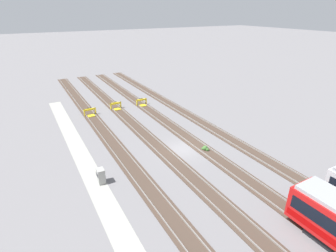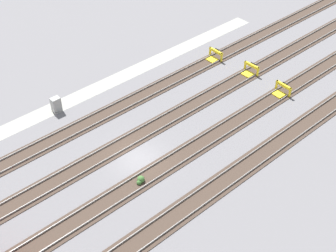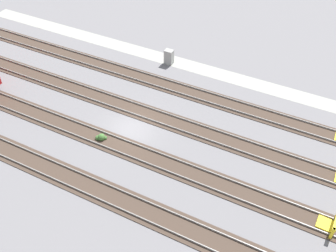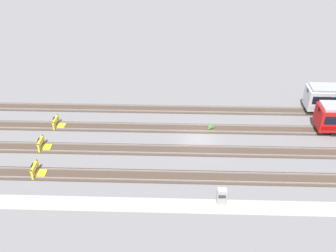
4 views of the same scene
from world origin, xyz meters
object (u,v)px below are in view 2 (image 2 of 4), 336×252
bumper_stop_nearest_track (214,56)px  bumper_stop_near_inner_track (250,70)px  bumper_stop_middle_track (282,90)px  electrical_cabinet (56,105)px  weed_clump (141,180)px

bumper_stop_nearest_track → bumper_stop_near_inner_track: bearing=99.8°
bumper_stop_nearest_track → bumper_stop_near_inner_track: size_ratio=1.00×
bumper_stop_near_inner_track → bumper_stop_middle_track: size_ratio=1.00×
bumper_stop_nearest_track → electrical_cabinet: 19.22m
bumper_stop_nearest_track → electrical_cabinet: bearing=-11.0°
bumper_stop_middle_track → weed_clump: (19.05, 0.04, -0.27)m
bumper_stop_near_inner_track → weed_clump: bearing=13.7°
electrical_cabinet → weed_clump: electrical_cabinet is taller
bumper_stop_near_inner_track → weed_clump: bumper_stop_near_inner_track is taller
bumper_stop_near_inner_track → bumper_stop_nearest_track: bearing=-80.2°
bumper_stop_nearest_track → bumper_stop_near_inner_track: (-0.82, 4.73, 0.00)m
bumper_stop_middle_track → electrical_cabinet: (19.27, -13.13, 0.29)m
bumper_stop_nearest_track → weed_clump: 20.91m
electrical_cabinet → bumper_stop_near_inner_track: bearing=156.9°
bumper_stop_nearest_track → electrical_cabinet: (18.86, -3.68, 0.29)m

